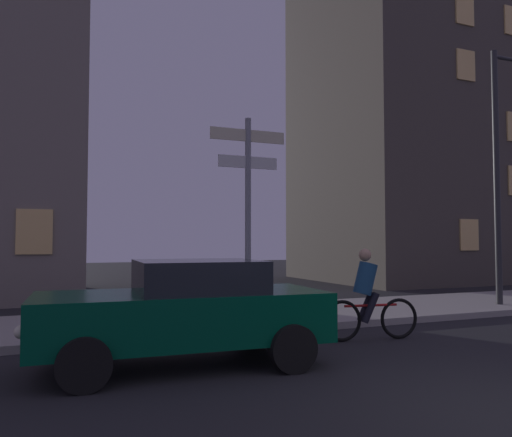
{
  "coord_description": "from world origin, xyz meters",
  "views": [
    {
      "loc": [
        -4.5,
        -3.29,
        1.73
      ],
      "look_at": [
        -0.73,
        5.8,
        2.19
      ],
      "focal_mm": 35.0,
      "sensor_mm": 36.0,
      "label": 1
    }
  ],
  "objects": [
    {
      "name": "car_far_oncoming",
      "position": [
        -2.72,
        3.6,
        0.77
      ],
      "size": [
        4.13,
        2.08,
        1.47
      ],
      "color": "#05472D",
      "rests_on": "ground_plane"
    },
    {
      "name": "street_lamp",
      "position": [
        6.29,
        6.15,
        3.95
      ],
      "size": [
        1.24,
        0.28,
        6.59
      ],
      "color": "#2D2D30",
      "rests_on": "sidewalk_kerb"
    },
    {
      "name": "signpost",
      "position": [
        -0.85,
        5.93,
        2.55
      ],
      "size": [
        1.59,
        0.12,
        4.07
      ],
      "color": "gray",
      "rests_on": "sidewalk_kerb"
    },
    {
      "name": "building_right_block",
      "position": [
        12.95,
        15.23,
        8.1
      ],
      "size": [
        12.92,
        8.06,
        16.21
      ],
      "color": "#4C443D",
      "rests_on": "ground_plane"
    },
    {
      "name": "sidewalk_kerb",
      "position": [
        0.0,
        6.99,
        0.07
      ],
      "size": [
        40.0,
        3.44,
        0.14
      ],
      "primitive_type": "cube",
      "color": "#9E9991",
      "rests_on": "ground_plane"
    },
    {
      "name": "cyclist",
      "position": [
        0.72,
        4.12,
        0.75
      ],
      "size": [
        1.81,
        0.38,
        1.61
      ],
      "color": "black",
      "rests_on": "ground_plane"
    }
  ]
}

